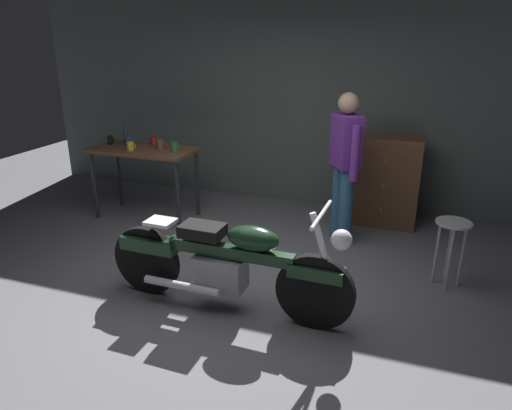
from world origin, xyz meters
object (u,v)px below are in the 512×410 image
Objects in this scene: mug_blue_enamel at (128,141)px; mug_brown_stoneware at (161,145)px; person_standing at (345,162)px; mug_green_speckled at (174,147)px; bottle at (126,135)px; mug_black_matte at (110,140)px; motorcycle at (227,262)px; mug_red_diner at (153,140)px; shop_stool at (452,236)px; mug_yellow_tall at (131,146)px; wooden_dresser at (385,181)px.

mug_blue_enamel is 0.50m from mug_brown_stoneware.
mug_green_speckled is (-2.05, -0.06, 0.03)m from person_standing.
mug_black_matte is at bearing -122.15° from bottle.
mug_blue_enamel reaches higher than motorcycle.
mug_black_matte is (-0.53, -0.17, 0.00)m from mug_red_diner.
motorcycle is at bearing -50.77° from mug_green_speckled.
shop_stool is at bearing -12.10° from bottle.
bottle is (-4.00, 0.86, 0.50)m from shop_stool.
mug_brown_stoneware reaches higher than mug_red_diner.
mug_green_speckled is 1.06× the size of mug_black_matte.
mug_green_speckled is 0.87m from bottle.
mug_blue_enamel is at bearing 174.45° from mug_brown_stoneware.
mug_brown_stoneware reaches higher than mug_green_speckled.
motorcycle reaches higher than shop_stool.
mug_black_matte is at bearing 178.83° from mug_brown_stoneware.
mug_brown_stoneware is 0.22m from mug_green_speckled.
motorcycle is 3.42× the size of shop_stool.
motorcycle is 18.12× the size of mug_brown_stoneware.
person_standing reaches higher than bottle.
shop_stool is 3.26m from mug_green_speckled.
motorcycle is 19.37× the size of mug_red_diner.
mug_yellow_tall is at bearing 172.76° from shop_stool.
mug_yellow_tall is 0.36m from mug_brown_stoneware.
bottle is at bearing 57.85° from mug_black_matte.
person_standing is 2.61× the size of shop_stool.
bottle is at bearing -170.73° from wooden_dresser.
mug_brown_stoneware is at bearing -40.92° from mug_red_diner.
mug_green_speckled is at bearing -9.37° from mug_brown_stoneware.
mug_blue_enamel is (-0.28, -0.13, -0.00)m from mug_red_diner.
mug_brown_stoneware is (-1.60, 1.73, 0.51)m from motorcycle.
shop_stool is 5.66× the size of mug_red_diner.
shop_stool is 5.38× the size of mug_green_speckled.
person_standing is at bearing -0.56° from mug_blue_enamel.
motorcycle is 19.52× the size of mug_blue_enamel.
mug_black_matte is (-4.12, 0.68, 0.46)m from shop_stool.
bottle is (-0.32, 0.39, 0.04)m from mug_yellow_tall.
person_standing is 1.52× the size of wooden_dresser.
mug_yellow_tall reaches higher than shop_stool.
mug_yellow_tall is at bearing -162.95° from mug_green_speckled.
mug_brown_stoneware is (-3.38, 0.66, 0.46)m from shop_stool.
wooden_dresser is (-0.71, 1.40, 0.05)m from shop_stool.
wooden_dresser reaches higher than motorcycle.
mug_yellow_tall is at bearing 61.90° from person_standing.
wooden_dresser reaches higher than mug_black_matte.
mug_yellow_tall reaches higher than motorcycle.
person_standing is 14.88× the size of mug_blue_enamel.
mug_black_matte is at bearing 170.69° from shop_stool.
mug_brown_stoneware is 0.74m from mug_black_matte.
mug_brown_stoneware reaches higher than motorcycle.
motorcycle is 2.99m from bottle.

